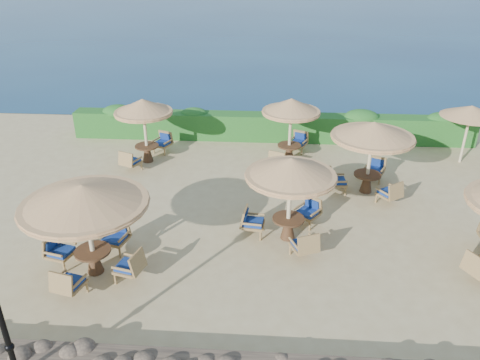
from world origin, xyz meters
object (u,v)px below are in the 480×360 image
at_px(extra_parasol, 471,111).
at_px(cafe_set_5, 372,142).
at_px(cafe_set_1, 290,183).
at_px(cafe_set_0, 86,210).
at_px(cafe_set_3, 144,117).
at_px(cafe_set_4, 291,117).
at_px(lamp_post, 5,333).

height_order(extra_parasol, cafe_set_5, cafe_set_5).
bearing_deg(cafe_set_1, extra_parasol, 40.38).
distance_m(cafe_set_0, cafe_set_3, 7.35).
height_order(cafe_set_3, cafe_set_4, same).
relative_size(extra_parasol, cafe_set_0, 0.73).
distance_m(cafe_set_3, cafe_set_4, 5.81).
height_order(cafe_set_0, cafe_set_4, same).
bearing_deg(extra_parasol, cafe_set_4, -177.15).
distance_m(lamp_post, cafe_set_0, 3.88).
height_order(cafe_set_0, cafe_set_5, same).
relative_size(cafe_set_1, cafe_set_5, 0.96).
relative_size(cafe_set_0, cafe_set_1, 1.19).
distance_m(lamp_post, cafe_set_4, 12.92).
distance_m(cafe_set_1, cafe_set_4, 5.79).
bearing_deg(extra_parasol, cafe_set_5, -146.11).
distance_m(cafe_set_0, cafe_set_1, 5.62).
height_order(lamp_post, cafe_set_3, lamp_post).
bearing_deg(extra_parasol, lamp_post, -136.40).
xyz_separation_m(cafe_set_0, cafe_set_4, (5.42, 7.80, -0.03)).
relative_size(cafe_set_3, cafe_set_4, 1.00).
bearing_deg(cafe_set_4, cafe_set_3, -175.49).
distance_m(cafe_set_3, cafe_set_5, 8.75).
distance_m(cafe_set_4, cafe_set_5, 3.72).
distance_m(extra_parasol, cafe_set_1, 9.47).
xyz_separation_m(cafe_set_0, cafe_set_3, (-0.37, 7.34, -0.03)).
bearing_deg(extra_parasol, cafe_set_0, -146.81).
relative_size(cafe_set_0, cafe_set_4, 1.15).
height_order(extra_parasol, cafe_set_3, cafe_set_3).
xyz_separation_m(extra_parasol, cafe_set_5, (-4.33, -2.91, -0.24)).
distance_m(lamp_post, cafe_set_3, 11.20).
xyz_separation_m(lamp_post, extra_parasol, (12.60, 12.00, 0.62)).
bearing_deg(cafe_set_3, cafe_set_4, 4.51).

